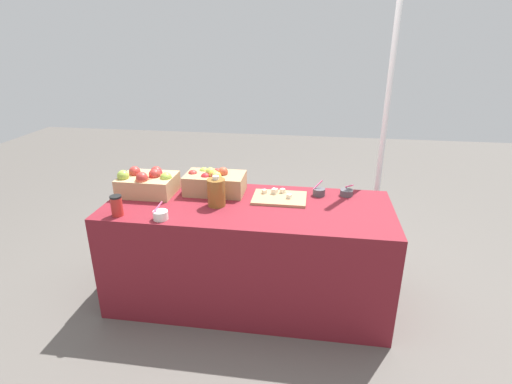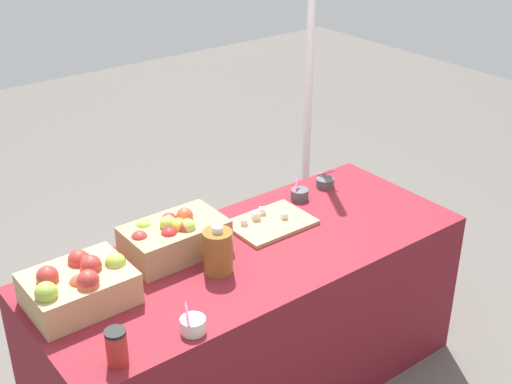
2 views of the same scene
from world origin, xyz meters
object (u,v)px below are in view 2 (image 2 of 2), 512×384
at_px(cider_jug, 218,251).
at_px(tent_pole, 309,82).
at_px(sample_bowl_far, 325,182).
at_px(sample_bowl_mid, 300,194).
at_px(sample_bowl_near, 193,325).
at_px(apple_crate_left, 80,285).
at_px(cutting_board_front, 270,223).
at_px(apple_crate_middle, 174,237).
at_px(coffee_cup, 117,347).

relative_size(cider_jug, tent_pole, 0.09).
bearing_deg(sample_bowl_far, tent_pole, 58.48).
xyz_separation_m(sample_bowl_mid, tent_pole, (0.47, 0.48, 0.34)).
xyz_separation_m(cider_jug, tent_pole, (1.14, 0.76, 0.27)).
relative_size(sample_bowl_near, tent_pole, 0.05).
bearing_deg(tent_pole, apple_crate_left, -159.44).
height_order(apple_crate_left, sample_bowl_near, apple_crate_left).
bearing_deg(sample_bowl_far, apple_crate_left, -173.05).
relative_size(apple_crate_left, cutting_board_front, 1.04).
xyz_separation_m(apple_crate_left, sample_bowl_mid, (1.19, 0.14, -0.06)).
relative_size(apple_crate_middle, cider_jug, 2.01).
distance_m(cutting_board_front, tent_pole, 1.01).
height_order(cutting_board_front, tent_pole, tent_pole).
distance_m(sample_bowl_mid, sample_bowl_far, 0.19).
relative_size(sample_bowl_near, sample_bowl_far, 1.03).
height_order(sample_bowl_far, coffee_cup, coffee_cup).
distance_m(sample_bowl_near, sample_bowl_mid, 1.09).
distance_m(sample_bowl_near, coffee_cup, 0.29).
distance_m(sample_bowl_far, cider_jug, 0.91).
xyz_separation_m(sample_bowl_near, cider_jug, (0.29, 0.26, 0.06)).
relative_size(apple_crate_middle, coffee_cup, 3.14).
bearing_deg(coffee_cup, apple_crate_left, 82.90).
distance_m(sample_bowl_mid, cider_jug, 0.72).
xyz_separation_m(sample_bowl_near, coffee_cup, (-0.29, 0.01, 0.04)).
height_order(sample_bowl_mid, tent_pole, tent_pole).
bearing_deg(cutting_board_front, coffee_cup, -157.07).
bearing_deg(cider_jug, sample_bowl_near, -138.10).
distance_m(apple_crate_left, tent_pole, 1.80).
bearing_deg(cutting_board_front, sample_bowl_far, 16.36).
relative_size(coffee_cup, tent_pole, 0.06).
height_order(sample_bowl_far, tent_pole, tent_pole).
height_order(apple_crate_middle, coffee_cup, apple_crate_middle).
xyz_separation_m(sample_bowl_mid, sample_bowl_far, (0.19, 0.03, -0.00)).
bearing_deg(tent_pole, sample_bowl_far, -121.52).
relative_size(apple_crate_middle, sample_bowl_near, 4.00).
bearing_deg(cider_jug, cutting_board_front, 22.60).
xyz_separation_m(apple_crate_middle, sample_bowl_near, (-0.22, -0.48, -0.05)).
bearing_deg(cutting_board_front, apple_crate_middle, 173.39).
relative_size(sample_bowl_mid, sample_bowl_far, 1.03).
bearing_deg(sample_bowl_mid, apple_crate_middle, -175.77).
height_order(cider_jug, coffee_cup, cider_jug).
xyz_separation_m(apple_crate_middle, cider_jug, (0.07, -0.22, 0.01)).
relative_size(cutting_board_front, cider_jug, 1.76).
distance_m(sample_bowl_far, tent_pole, 0.63).
bearing_deg(sample_bowl_near, sample_bowl_far, 26.01).
distance_m(cutting_board_front, sample_bowl_mid, 0.29).
xyz_separation_m(sample_bowl_far, cider_jug, (-0.86, -0.30, 0.07)).
height_order(apple_crate_left, sample_bowl_mid, apple_crate_left).
bearing_deg(apple_crate_middle, cutting_board_front, -6.61).
bearing_deg(sample_bowl_mid, cider_jug, -157.61).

